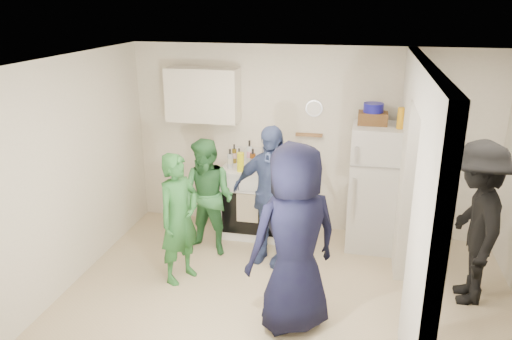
{
  "coord_description": "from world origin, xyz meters",
  "views": [
    {
      "loc": [
        0.66,
        -4.7,
        3.05
      ],
      "look_at": [
        -0.44,
        0.4,
        1.25
      ],
      "focal_mm": 35.0,
      "sensor_mm": 36.0,
      "label": 1
    }
  ],
  "objects": [
    {
      "name": "blue_bowl",
      "position": [
        0.79,
        1.39,
        1.8
      ],
      "size": [
        0.24,
        0.24,
        0.11
      ],
      "primitive_type": "cylinder",
      "color": "navy",
      "rests_on": "wicker_basket"
    },
    {
      "name": "bottle_d",
      "position": [
        -0.68,
        1.3,
        1.08
      ],
      "size": [
        0.08,
        0.08,
        0.26
      ],
      "primitive_type": "cylinder",
      "color": "brown",
      "rests_on": "stove"
    },
    {
      "name": "spice_shelf",
      "position": [
        0.0,
        1.65,
        1.35
      ],
      "size": [
        0.35,
        0.08,
        0.03
      ],
      "primitive_type": "cube",
      "color": "olive",
      "rests_on": "wall_back"
    },
    {
      "name": "ceiling",
      "position": [
        0.0,
        0.0,
        2.5
      ],
      "size": [
        4.8,
        4.8,
        0.0
      ],
      "primitive_type": "plane",
      "rotation": [
        3.14,
        0.0,
        0.0
      ],
      "color": "white",
      "rests_on": "wall_back"
    },
    {
      "name": "bottle_a",
      "position": [
        -0.97,
        1.47,
        1.08
      ],
      "size": [
        0.06,
        0.06,
        0.26
      ],
      "primitive_type": "cylinder",
      "color": "brown",
      "rests_on": "stove"
    },
    {
      "name": "upper_cabinet",
      "position": [
        -1.4,
        1.52,
        1.85
      ],
      "size": [
        0.95,
        0.34,
        0.7
      ],
      "primitive_type": "cube",
      "color": "silver",
      "rests_on": "wall_back"
    },
    {
      "name": "person_nook",
      "position": [
        1.86,
        0.3,
        0.87
      ],
      "size": [
        0.66,
        1.13,
        1.74
      ],
      "primitive_type": "imported",
      "rotation": [
        0.0,
        0.0,
        -1.58
      ],
      "color": "black",
      "rests_on": "floor"
    },
    {
      "name": "partition_pier_front",
      "position": [
        1.2,
        -1.1,
        1.25
      ],
      "size": [
        0.12,
        1.2,
        2.5
      ],
      "primitive_type": "cube",
      "color": "silver",
      "rests_on": "floor"
    },
    {
      "name": "fridge",
      "position": [
        0.89,
        1.34,
        0.8
      ],
      "size": [
        0.66,
        0.64,
        1.6
      ],
      "primitive_type": "cube",
      "color": "silver",
      "rests_on": "floor"
    },
    {
      "name": "person_green_left",
      "position": [
        -1.24,
        0.04,
        0.75
      ],
      "size": [
        0.56,
        0.65,
        1.5
      ],
      "primitive_type": "imported",
      "rotation": [
        0.0,
        0.0,
        1.12
      ],
      "color": "#296831",
      "rests_on": "floor"
    },
    {
      "name": "red_cup",
      "position": [
        -0.47,
        1.17,
        1.01
      ],
      "size": [
        0.09,
        0.09,
        0.12
      ],
      "primitive_type": "cylinder",
      "color": "#AF0B1C",
      "rests_on": "stove"
    },
    {
      "name": "floor",
      "position": [
        0.0,
        0.0,
        0.0
      ],
      "size": [
        4.8,
        4.8,
        0.0
      ],
      "primitive_type": "plane",
      "color": "tan",
      "rests_on": "ground"
    },
    {
      "name": "wall_left",
      "position": [
        -2.4,
        0.0,
        1.25
      ],
      "size": [
        0.0,
        3.4,
        3.4
      ],
      "primitive_type": "plane",
      "rotation": [
        1.57,
        0.0,
        1.57
      ],
      "color": "silver",
      "rests_on": "floor"
    },
    {
      "name": "yellow_cup_stack_top",
      "position": [
        1.11,
        1.24,
        1.72
      ],
      "size": [
        0.09,
        0.09,
        0.25
      ],
      "primitive_type": "cylinder",
      "color": "orange",
      "rests_on": "fridge"
    },
    {
      "name": "partition_pier_back",
      "position": [
        1.2,
        1.1,
        1.25
      ],
      "size": [
        0.12,
        1.2,
        2.5
      ],
      "primitive_type": "cube",
      "color": "silver",
      "rests_on": "floor"
    },
    {
      "name": "wall_back",
      "position": [
        0.0,
        1.7,
        1.25
      ],
      "size": [
        4.8,
        0.0,
        4.8
      ],
      "primitive_type": "plane",
      "rotation": [
        1.57,
        0.0,
        0.0
      ],
      "color": "silver",
      "rests_on": "floor"
    },
    {
      "name": "bottle_f",
      "position": [
        -0.51,
        1.38,
        1.09
      ],
      "size": [
        0.07,
        0.07,
        0.28
      ],
      "primitive_type": "cylinder",
      "color": "#173F1C",
      "rests_on": "stove"
    },
    {
      "name": "person_navy",
      "position": [
        0.13,
        -0.55,
        0.93
      ],
      "size": [
        1.08,
        1.0,
        1.86
      ],
      "primitive_type": "imported",
      "rotation": [
        0.0,
        0.0,
        -2.54
      ],
      "color": "black",
      "rests_on": "floor"
    },
    {
      "name": "wall_front",
      "position": [
        0.0,
        -1.7,
        1.25
      ],
      "size": [
        4.8,
        0.0,
        4.8
      ],
      "primitive_type": "plane",
      "rotation": [
        -1.57,
        0.0,
        0.0
      ],
      "color": "silver",
      "rests_on": "floor"
    },
    {
      "name": "bottle_e",
      "position": [
        -0.57,
        1.57,
        1.09
      ],
      "size": [
        0.07,
        0.07,
        0.27
      ],
      "primitive_type": "cylinder",
      "color": "#B0B4C3",
      "rests_on": "stove"
    },
    {
      "name": "wall_clock",
      "position": [
        0.05,
        1.68,
        1.7
      ],
      "size": [
        0.22,
        0.02,
        0.22
      ],
      "primitive_type": "cylinder",
      "rotation": [
        1.57,
        0.0,
        0.0
      ],
      "color": "white",
      "rests_on": "wall_back"
    },
    {
      "name": "bottle_c",
      "position": [
        -0.77,
        1.51,
        1.11
      ],
      "size": [
        0.07,
        0.07,
        0.31
      ],
      "primitive_type": "cylinder",
      "color": "silver",
      "rests_on": "stove"
    },
    {
      "name": "bottle_h",
      "position": [
        -0.97,
        1.25,
        1.08
      ],
      "size": [
        0.08,
        0.08,
        0.26
      ],
      "primitive_type": "cylinder",
      "color": "#A1A5AC",
      "rests_on": "stove"
    },
    {
      "name": "bottle_b",
      "position": [
        -0.86,
        1.28,
        1.09
      ],
      "size": [
        0.06,
        0.06,
        0.27
      ],
      "primitive_type": "cylinder",
      "color": "#1C4115",
      "rests_on": "stove"
    },
    {
      "name": "partition_header",
      "position": [
        1.2,
        0.0,
        2.3
      ],
      "size": [
        0.12,
        1.0,
        0.4
      ],
      "primitive_type": "cube",
      "color": "silver",
      "rests_on": "partition_pier_back"
    },
    {
      "name": "person_green_center",
      "position": [
        -1.12,
        0.71,
        0.73
      ],
      "size": [
        0.83,
        0.71,
        1.47
      ],
      "primitive_type": "imported",
      "rotation": [
        0.0,
        0.0,
        -0.24
      ],
      "color": "#387F3D",
      "rests_on": "floor"
    },
    {
      "name": "yellow_cup_stack_stove",
      "position": [
        -0.81,
        1.15,
        1.08
      ],
      "size": [
        0.09,
        0.09,
        0.25
      ],
      "primitive_type": "cylinder",
      "color": "yellow",
      "rests_on": "stove"
    },
    {
      "name": "person_denim",
      "position": [
        -0.33,
        0.67,
        0.85
      ],
      "size": [
        1.07,
        0.67,
        1.7
      ],
      "primitive_type": "imported",
      "rotation": [
        0.0,
        0.0,
        -0.28
      ],
      "color": "#384D7B",
      "rests_on": "floor"
    },
    {
      "name": "stove",
      "position": [
        -0.69,
        1.37,
        0.48
      ],
      "size": [
        0.8,
        0.67,
        0.95
      ],
      "primitive_type": "cube",
      "color": "white",
      "rests_on": "floor"
    },
    {
      "name": "wicker_basket",
      "position": [
        0.79,
        1.39,
        1.67
      ],
      "size": [
        0.35,
        0.25,
        0.15
      ],
      "primitive_type": "cube",
      "color": "brown",
      "rests_on": "fridge"
    },
    {
      "name": "bottle_g",
      "position": [
        -0.41,
        1.52,
        1.11
      ],
      "size": [
        0.08,
        0.08,
        0.31
      ],
      "primitive_type": "cylinder",
      "color": "olive",
      "rests_on": "stove"
    }
  ]
}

